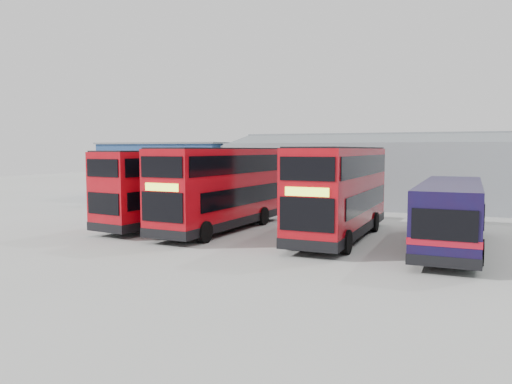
{
  "coord_description": "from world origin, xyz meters",
  "views": [
    {
      "loc": [
        11.19,
        -22.49,
        4.5
      ],
      "look_at": [
        0.33,
        3.42,
        2.1
      ],
      "focal_mm": 35.0,
      "sensor_mm": 36.0,
      "label": 1
    }
  ],
  "objects_px": {
    "office_block": "(176,170)",
    "maintenance_shed": "(422,173)",
    "double_decker_centre": "(222,189)",
    "double_decker_right": "(340,193)",
    "double_decker_left": "(172,188)",
    "panel_van": "(126,188)",
    "single_decker_blue": "(450,216)"
  },
  "relations": [
    {
      "from": "double_decker_centre",
      "to": "double_decker_right",
      "type": "relative_size",
      "value": 1.0
    },
    {
      "from": "double_decker_right",
      "to": "single_decker_blue",
      "type": "distance_m",
      "value": 5.35
    },
    {
      "from": "panel_van",
      "to": "double_decker_centre",
      "type": "bearing_deg",
      "value": -23.06
    },
    {
      "from": "office_block",
      "to": "maintenance_shed",
      "type": "height_order",
      "value": "maintenance_shed"
    },
    {
      "from": "office_block",
      "to": "maintenance_shed",
      "type": "distance_m",
      "value": 22.09
    },
    {
      "from": "double_decker_right",
      "to": "maintenance_shed",
      "type": "bearing_deg",
      "value": 82.81
    },
    {
      "from": "office_block",
      "to": "single_decker_blue",
      "type": "height_order",
      "value": "office_block"
    },
    {
      "from": "maintenance_shed",
      "to": "panel_van",
      "type": "distance_m",
      "value": 24.26
    },
    {
      "from": "double_decker_centre",
      "to": "panel_van",
      "type": "relative_size",
      "value": 1.98
    },
    {
      "from": "office_block",
      "to": "double_decker_right",
      "type": "distance_m",
      "value": 24.96
    },
    {
      "from": "maintenance_shed",
      "to": "double_decker_right",
      "type": "xyz_separation_m",
      "value": [
        -2.58,
        -17.69,
        -0.3
      ]
    },
    {
      "from": "single_decker_blue",
      "to": "double_decker_right",
      "type": "bearing_deg",
      "value": -7.35
    },
    {
      "from": "double_decker_right",
      "to": "panel_van",
      "type": "bearing_deg",
      "value": 157.01
    },
    {
      "from": "double_decker_right",
      "to": "single_decker_blue",
      "type": "xyz_separation_m",
      "value": [
        5.24,
        -0.74,
        -0.8
      ]
    },
    {
      "from": "maintenance_shed",
      "to": "double_decker_right",
      "type": "distance_m",
      "value": 17.88
    },
    {
      "from": "office_block",
      "to": "double_decker_left",
      "type": "bearing_deg",
      "value": -58.88
    },
    {
      "from": "office_block",
      "to": "maintenance_shed",
      "type": "xyz_separation_m",
      "value": [
        22.0,
        2.01,
        0.02
      ]
    },
    {
      "from": "single_decker_blue",
      "to": "office_block",
      "type": "bearing_deg",
      "value": -32.98
    },
    {
      "from": "double_decker_left",
      "to": "double_decker_centre",
      "type": "relative_size",
      "value": 0.97
    },
    {
      "from": "double_decker_centre",
      "to": "office_block",
      "type": "bearing_deg",
      "value": 132.88
    },
    {
      "from": "double_decker_left",
      "to": "double_decker_right",
      "type": "bearing_deg",
      "value": -173.78
    },
    {
      "from": "double_decker_left",
      "to": "panel_van",
      "type": "distance_m",
      "value": 13.08
    },
    {
      "from": "double_decker_centre",
      "to": "panel_van",
      "type": "distance_m",
      "value": 16.12
    },
    {
      "from": "office_block",
      "to": "maintenance_shed",
      "type": "bearing_deg",
      "value": 5.21
    },
    {
      "from": "double_decker_centre",
      "to": "single_decker_blue",
      "type": "distance_m",
      "value": 11.96
    },
    {
      "from": "double_decker_centre",
      "to": "double_decker_right",
      "type": "height_order",
      "value": "double_decker_right"
    },
    {
      "from": "maintenance_shed",
      "to": "double_decker_centre",
      "type": "distance_m",
      "value": 20.0
    },
    {
      "from": "office_block",
      "to": "panel_van",
      "type": "height_order",
      "value": "office_block"
    },
    {
      "from": "double_decker_centre",
      "to": "double_decker_right",
      "type": "distance_m",
      "value": 6.68
    },
    {
      "from": "double_decker_centre",
      "to": "double_decker_left",
      "type": "bearing_deg",
      "value": 177.09
    },
    {
      "from": "maintenance_shed",
      "to": "single_decker_blue",
      "type": "distance_m",
      "value": 18.66
    },
    {
      "from": "maintenance_shed",
      "to": "panel_van",
      "type": "xyz_separation_m",
      "value": [
        -22.6,
        -8.74,
        -1.31
      ]
    }
  ]
}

